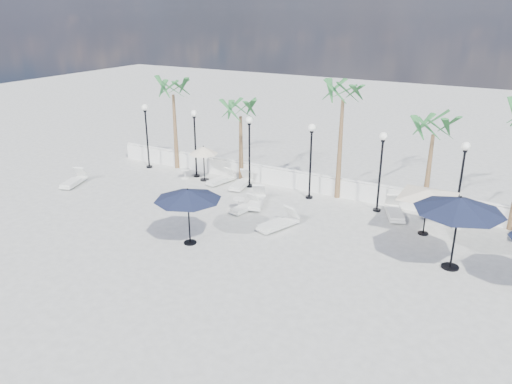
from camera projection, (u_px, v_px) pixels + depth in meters
The scene contains 26 objects.
ground at pixel (244, 249), 20.07m from camera, with size 100.00×100.00×0.00m, color gray.
balustrade at pixel (317, 184), 26.04m from camera, with size 26.00×0.30×1.01m.
lamppost_0 at pixel (146, 127), 29.31m from camera, with size 0.36×0.36×3.84m.
lamppost_1 at pixel (195, 134), 27.71m from camera, with size 0.36×0.36×3.84m.
lamppost_2 at pixel (249, 142), 26.11m from camera, with size 0.36×0.36×3.84m.
lamppost_3 at pixel (311, 151), 24.51m from camera, with size 0.36×0.36×3.84m.
lamppost_4 at pixel (381, 161), 22.92m from camera, with size 0.36×0.36×3.84m.
lamppost_5 at pixel (462, 173), 21.32m from camera, with size 0.36×0.36×3.84m.
palm_0 at pixel (173, 92), 28.57m from camera, with size 2.60×2.60×5.50m.
palm_1 at pixel (241, 114), 26.78m from camera, with size 2.60×2.60×4.70m.
palm_2 at pixel (343, 97), 23.70m from camera, with size 2.60×2.60×6.10m.
palm_3 at pixel (434, 131), 22.15m from camera, with size 2.60×2.60×4.90m.
lounger_0 at pixel (221, 179), 27.43m from camera, with size 0.97×1.89×0.68m.
lounger_1 at pixel (74, 181), 27.13m from camera, with size 1.24×2.08×0.74m.
lounger_2 at pixel (245, 207), 23.72m from camera, with size 0.81×1.76×0.64m.
lounger_3 at pixel (241, 183), 26.81m from camera, with size 0.93×2.06×0.74m.
lounger_4 at pixel (257, 201), 24.36m from camera, with size 1.31×2.12×0.76m.
lounger_5 at pixel (278, 223), 21.84m from camera, with size 1.33×2.16×0.77m.
lounger_6 at pixel (394, 211), 23.06m from camera, with size 1.42×2.16×0.78m.
side_table_0 at pixel (185, 173), 28.18m from camera, with size 0.56×0.56×0.54m.
side_table_1 at pixel (239, 203), 23.86m from camera, with size 0.57×0.57×0.56m.
side_table_2 at pixel (457, 223), 21.78m from camera, with size 0.46×0.46×0.45m.
parasol_navy_left at pixel (188, 195), 19.81m from camera, with size 2.73×2.73×2.41m.
parasol_navy_mid at pixel (460, 205), 17.74m from camera, with size 3.22×3.22×2.88m.
parasol_cream_sq_a at pixel (429, 190), 20.69m from camera, with size 4.44×4.44×2.18m.
parasol_cream_small at pixel (203, 151), 27.39m from camera, with size 1.63×1.63×2.00m.
Camera 1 is at (9.18, -15.49, 9.17)m, focal length 35.00 mm.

